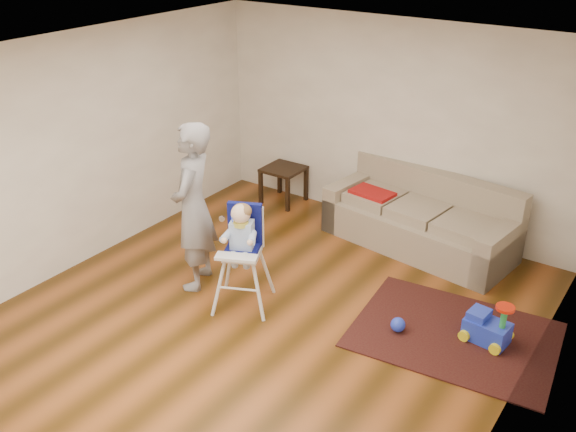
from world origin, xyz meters
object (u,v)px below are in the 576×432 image
Objects in this scene: ride_on_toy at (488,321)px; adult at (193,207)px; sofa at (419,214)px; side_table at (284,185)px; high_chair at (242,257)px; toy_ball at (398,325)px.

adult reaches higher than ride_on_toy.
sofa is 5.28× the size of ride_on_toy.
high_chair is (1.16, -2.41, 0.31)m from side_table.
ride_on_toy is 0.87m from toy_ball.
side_table is 2.70m from high_chair.
adult is (-0.69, 0.05, 0.38)m from high_chair.
high_chair is (-1.60, -0.47, 0.48)m from toy_ball.
toy_ball is 0.08× the size of adult.
ride_on_toy is 3.25m from adult.
side_table is at bearing 144.83° from toy_ball.
high_chair is at bearing 62.33° from adult.
sofa is 16.24× the size of toy_ball.
sofa is 2.01m from ride_on_toy.
high_chair reaches higher than side_table.
high_chair is 0.63× the size of adult.
toy_ball is (-0.78, -0.35, -0.16)m from ride_on_toy.
ride_on_toy is at bearing -38.39° from sofa.
ride_on_toy is at bearing -24.17° from side_table.
toy_ball is 2.49m from adult.
ride_on_toy is (1.38, -1.44, -0.20)m from sofa.
sofa is at bearing 118.76° from adult.
ride_on_toy is 0.39× the size of high_chair.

